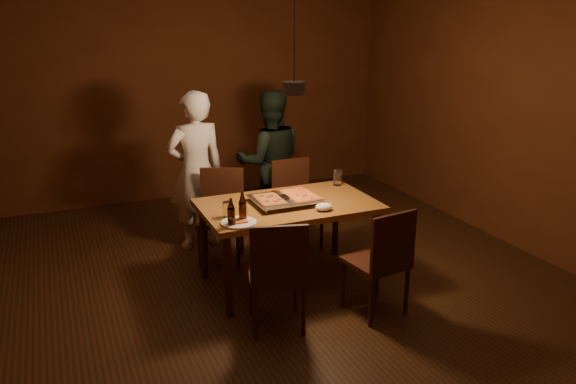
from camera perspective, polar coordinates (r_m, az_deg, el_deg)
name	(u,v)px	position (r m, az deg, el deg)	size (l,w,h in m)	color
room_shell	(294,132)	(4.57, 0.60, 6.16)	(6.00, 6.00, 6.00)	#3D1F10
dining_table	(288,211)	(4.87, 0.00, -1.95)	(1.50, 0.90, 0.75)	#9B6127
chair_far_left	(221,206)	(5.45, -6.78, -1.47)	(0.55, 0.55, 0.49)	#38190F
chair_far_right	(295,195)	(5.75, 0.67, -0.32)	(0.43, 0.43, 0.49)	#38190F
chair_near_left	(278,266)	(4.16, -1.07, -7.56)	(0.51, 0.51, 0.49)	#38190F
chair_near_right	(383,253)	(4.44, 9.67, -6.16)	(0.48, 0.48, 0.49)	#38190F
pizza_tray	(285,201)	(4.83, -0.34, -0.88)	(0.55, 0.45, 0.05)	silver
pizza_meat	(270,199)	(4.77, -1.89, -0.74)	(0.21, 0.33, 0.02)	maroon
pizza_cheese	(300,195)	(4.89, 1.23, -0.27)	(0.25, 0.40, 0.02)	gold
spatula	(283,196)	(4.82, -0.48, -0.44)	(0.09, 0.24, 0.04)	silver
beer_bottle_a	(231,213)	(4.30, -5.80, -2.10)	(0.06, 0.06, 0.22)	black
beer_bottle_b	(243,207)	(4.40, -4.64, -1.52)	(0.06, 0.06, 0.24)	black
water_glass_left	(228,210)	(4.52, -6.13, -1.78)	(0.08, 0.08, 0.13)	silver
water_glass_right	(337,177)	(5.35, 5.04, 1.48)	(0.07, 0.07, 0.15)	silver
plate_slice	(239,222)	(4.39, -5.02, -3.10)	(0.28, 0.28, 0.03)	white
napkin	(324,207)	(4.67, 3.67, -1.52)	(0.15, 0.11, 0.06)	white
diner_white	(196,171)	(5.71, -9.32, 2.14)	(0.59, 0.39, 1.61)	silver
diner_dark	(270,162)	(6.10, -1.83, 3.07)	(0.76, 0.59, 1.56)	black
pendant_lamp	(294,87)	(4.51, 0.61, 10.65)	(0.18, 0.18, 1.10)	black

